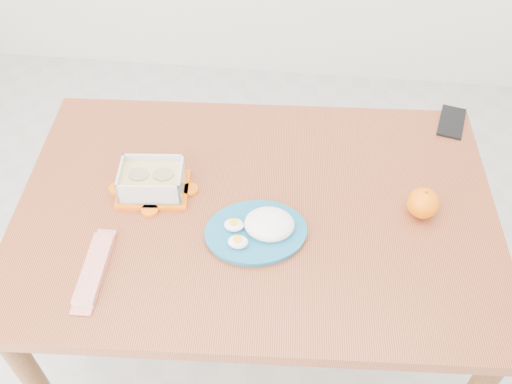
# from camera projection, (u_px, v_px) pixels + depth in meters

# --- Properties ---
(ground) EXTENTS (3.50, 3.50, 0.00)m
(ground) POSITION_uv_depth(u_px,v_px,m) (247.00, 362.00, 2.05)
(ground) COLOR #B7B7B2
(ground) RESTS_ON ground
(dining_table) EXTENTS (1.36, 0.95, 0.75)m
(dining_table) POSITION_uv_depth(u_px,v_px,m) (256.00, 227.00, 1.63)
(dining_table) COLOR #9E4B2C
(dining_table) RESTS_ON ground
(food_container) EXTENTS (0.21, 0.16, 0.08)m
(food_container) POSITION_uv_depth(u_px,v_px,m) (152.00, 181.00, 1.57)
(food_container) COLOR #F46307
(food_container) RESTS_ON dining_table
(orange_fruit) EXTENTS (0.08, 0.08, 0.08)m
(orange_fruit) POSITION_uv_depth(u_px,v_px,m) (423.00, 203.00, 1.51)
(orange_fruit) COLOR #F45F04
(orange_fruit) RESTS_ON dining_table
(rice_plate) EXTENTS (0.32, 0.32, 0.07)m
(rice_plate) POSITION_uv_depth(u_px,v_px,m) (260.00, 228.00, 1.48)
(rice_plate) COLOR #19658B
(rice_plate) RESTS_ON dining_table
(candy_bar) EXTENTS (0.06, 0.21, 0.02)m
(candy_bar) POSITION_uv_depth(u_px,v_px,m) (94.00, 269.00, 1.41)
(candy_bar) COLOR red
(candy_bar) RESTS_ON dining_table
(smartphone) EXTENTS (0.11, 0.16, 0.01)m
(smartphone) POSITION_uv_depth(u_px,v_px,m) (452.00, 122.00, 1.79)
(smartphone) COLOR black
(smartphone) RESTS_ON dining_table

